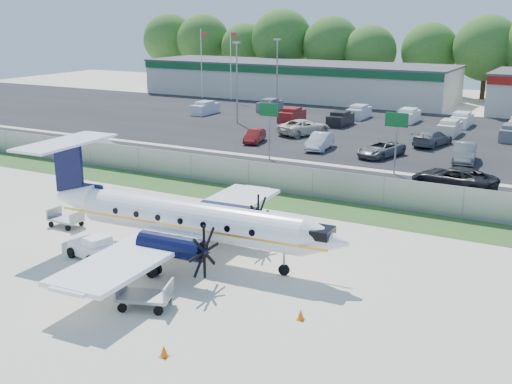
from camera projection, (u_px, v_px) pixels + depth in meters
The scene contains 29 objects.
ground at pixel (198, 264), 32.07m from camera, with size 170.00×170.00×0.00m, color beige.
grass_verge at pixel (300, 204), 42.20m from camera, with size 170.00×4.00×0.02m, color #2D561E.
access_road at pixel (339, 181), 48.11m from camera, with size 170.00×8.00×0.02m, color black.
parking_lot at pixel (415, 136), 65.85m from camera, with size 170.00×32.00×0.02m, color black.
perimeter_fence at pixel (312, 183), 43.62m from camera, with size 120.00×0.06×1.99m.
building_west at pixel (296, 80), 94.82m from camera, with size 46.40×12.40×5.24m.
sign_left at pixel (269, 118), 54.15m from camera, with size 1.80×0.26×5.00m.
sign_mid at pixel (396, 129), 49.05m from camera, with size 1.80×0.26×5.00m.
flagpole_west at pixel (202, 59), 93.64m from camera, with size 1.06×0.12×10.00m.
flagpole_east at pixel (231, 61), 91.32m from camera, with size 1.06×0.12×10.00m.
light_pole_nw at pixel (237, 77), 72.02m from camera, with size 0.90×0.35×9.09m.
light_pole_sw at pixel (277, 70), 80.46m from camera, with size 0.90×0.35×9.09m.
tree_line at pixel (477, 99), 94.56m from camera, with size 112.00×6.00×14.00m, color #2F5F1C, non-canonical shape.
aircraft at pixel (186, 218), 32.48m from camera, with size 17.52×17.28×5.43m.
pushback_tug at pixel (93, 247), 32.72m from camera, with size 2.56×2.09×1.25m.
baggage_cart_near at pixel (66, 219), 37.65m from camera, with size 1.94×1.19×1.02m.
baggage_cart_far at pixel (145, 295), 27.25m from camera, with size 2.57×2.01×1.18m.
cone_nose at pixel (301, 315), 26.24m from camera, with size 0.32×0.32×0.46m.
cone_port_wing at pixel (164, 351), 23.39m from camera, with size 0.33×0.33×0.47m.
cone_starboard_wing at pixel (208, 217), 38.61m from camera, with size 0.43×0.43×0.61m.
road_car_west at pixel (99, 154), 57.25m from camera, with size 1.52×4.36×1.44m, color silver.
road_car_mid at pixel (453, 190), 45.65m from camera, with size 2.76×5.98×1.66m, color black.
parked_car_a at pixel (255, 143), 62.34m from camera, with size 1.37×3.92×1.29m, color maroon.
parked_car_b at pixel (320, 149), 59.18m from camera, with size 1.61×4.62×1.52m, color silver.
parked_car_c at pixel (380, 157), 56.14m from camera, with size 2.32×5.02×1.40m, color #595B5E.
parked_car_d at pixel (464, 162), 54.01m from camera, with size 1.73×4.97×1.64m, color #595B5E.
parked_car_f at pixel (304, 135), 66.41m from camera, with size 2.67×5.79×1.61m, color beige.
parked_car_g at pixel (432, 146), 60.82m from camera, with size 2.14×5.28×1.53m, color #595B5E.
far_parking_rows at pixel (427, 128), 70.07m from camera, with size 56.00×10.00×1.60m, color gray, non-canonical shape.
Camera 1 is at (16.91, -24.84, 12.11)m, focal length 45.00 mm.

